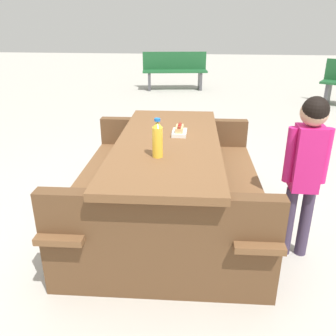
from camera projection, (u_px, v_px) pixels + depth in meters
ground_plane at (168, 226)px, 2.93m from camera, size 30.00×30.00×0.00m
picnic_table at (168, 177)px, 2.76m from camera, size 1.84×1.45×0.75m
soda_bottle at (158, 139)px, 2.28m from camera, size 0.07×0.07×0.26m
hotdog_tray at (179, 131)px, 2.75m from camera, size 0.18×0.11×0.08m
child_in_coat at (307, 159)px, 2.32m from camera, size 0.18×0.28×1.15m
park_bench_far at (175, 70)px, 8.37m from camera, size 0.60×1.54×0.85m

